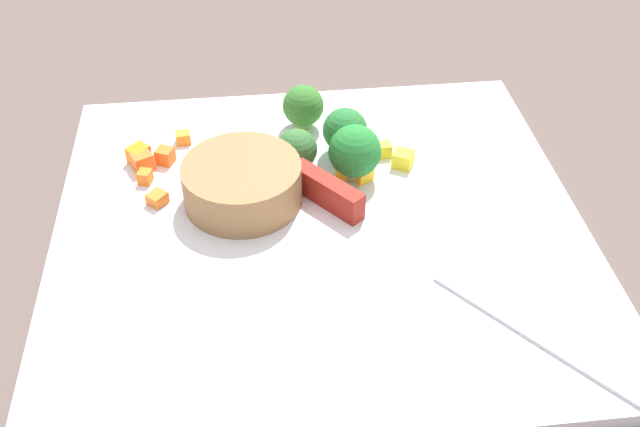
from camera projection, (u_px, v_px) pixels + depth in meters
ground_plane at (320, 235)px, 0.58m from camera, size 4.00×4.00×0.00m
cutting_board at (320, 229)px, 0.57m from camera, size 0.41×0.39×0.01m
prep_bowl at (242, 183)px, 0.58m from camera, size 0.09×0.09×0.03m
chef_knife at (378, 225)px, 0.56m from camera, size 0.21×0.25×0.02m
carrot_dice_0 at (165, 156)px, 0.63m from camera, size 0.02×0.02×0.01m
carrot_dice_1 at (145, 177)px, 0.61m from camera, size 0.01×0.01×0.01m
carrot_dice_2 at (183, 138)px, 0.65m from camera, size 0.01×0.01×0.01m
carrot_dice_3 at (157, 198)px, 0.59m from camera, size 0.02×0.02×0.01m
carrot_dice_4 at (143, 162)px, 0.62m from camera, size 0.02×0.02×0.01m
carrot_dice_5 at (139, 155)px, 0.63m from camera, size 0.02×0.02×0.01m
carrot_dice_6 at (204, 161)px, 0.62m from camera, size 0.02×0.02×0.01m
pepper_dice_0 at (346, 171)px, 0.61m from camera, size 0.02×0.02×0.01m
pepper_dice_1 at (403, 159)px, 0.62m from camera, size 0.02×0.02×0.01m
pepper_dice_2 at (385, 150)px, 0.63m from camera, size 0.01×0.01×0.01m
pepper_dice_3 at (362, 173)px, 0.61m from camera, size 0.02×0.02×0.01m
broccoli_floret_0 at (301, 106)px, 0.66m from camera, size 0.04×0.04×0.04m
broccoli_floret_1 at (355, 152)px, 0.60m from camera, size 0.04×0.04×0.05m
broccoli_floret_2 at (345, 131)px, 0.63m from camera, size 0.04×0.04×0.04m
broccoli_floret_3 at (297, 150)px, 0.61m from camera, size 0.03×0.03×0.04m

